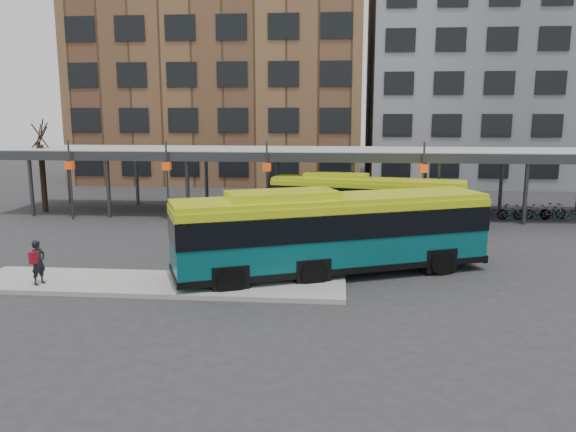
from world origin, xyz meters
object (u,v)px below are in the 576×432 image
Objects in this scene: tree at (43,175)px; bus_rear at (366,199)px; pedestrian at (38,262)px; bus_front at (332,231)px.

bus_rear is at bearing -7.78° from tree.
bus_rear is 18.00m from pedestrian.
tree reaches higher than pedestrian.
pedestrian is at bearing -62.43° from tree.
pedestrian is at bearing -121.95° from bus_rear.
pedestrian is (8.21, -15.73, -1.41)m from tree.
bus_front reaches higher than pedestrian.
bus_front is 1.14× the size of bus_rear.
pedestrian is (-12.56, -12.89, -0.54)m from bus_rear.
bus_front reaches higher than bus_rear.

